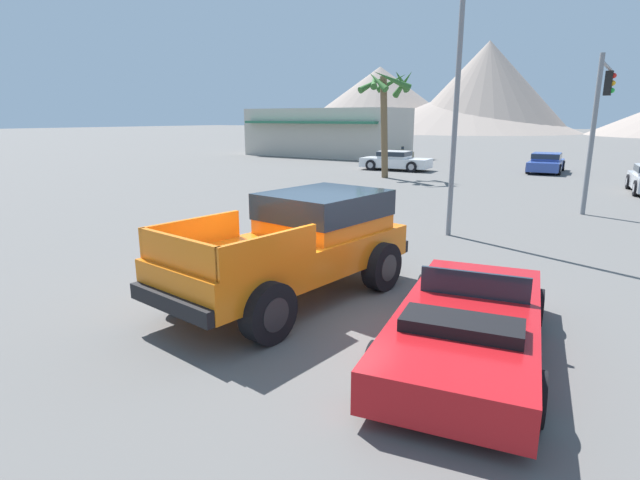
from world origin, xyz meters
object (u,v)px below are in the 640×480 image
Objects in this scene: parked_car_tan at (388,152)px; traffic_light_main at (601,104)px; palm_tree_tall at (387,96)px; street_lamp_post at (461,35)px; red_convertible_car at (468,326)px; orange_pickup_truck at (303,239)px; parked_car_blue at (546,162)px; parked_car_white at (395,160)px.

traffic_light_main reaches higher than parked_car_tan.
traffic_light_main is at bearing -22.72° from palm_tree_tall.
street_lamp_post reaches higher than traffic_light_main.
parked_car_tan is at bearing 107.37° from red_convertible_car.
palm_tree_tall reaches higher than orange_pickup_truck.
parked_car_blue is 0.79× the size of palm_tree_tall.
parked_car_white is 8.77m from parked_car_tan.
street_lamp_post is at bearing 90.85° from orange_pickup_truck.
red_convertible_car is 21.73m from palm_tree_tall.
red_convertible_car reaches higher than parked_car_tan.
parked_car_tan is (-15.95, 30.43, 0.12)m from red_convertible_car.
parked_car_blue is at bearing 48.81° from palm_tree_tall.
parked_car_tan is (-4.25, 7.67, -0.07)m from parked_car_white.
red_convertible_car is 14.60m from traffic_light_main.
parked_car_blue reaches higher than parked_car_tan.
orange_pickup_truck is at bearing -130.53° from parked_car_tan.
parked_car_white is at bearing 117.42° from orange_pickup_truck.
red_convertible_car is 0.92× the size of traffic_light_main.
parked_car_white is 0.49× the size of street_lamp_post.
orange_pickup_truck is 1.13× the size of parked_car_tan.
parked_car_white is 0.77× the size of palm_tree_tall.
orange_pickup_truck is at bearing -95.77° from street_lamp_post.
red_convertible_car is 1.02× the size of parked_car_tan.
parked_car_blue reaches higher than red_convertible_car.
parked_car_tan is 0.82× the size of palm_tree_tall.
parked_car_blue is 0.50× the size of street_lamp_post.
street_lamp_post reaches higher than orange_pickup_truck.
orange_pickup_truck is 3.50m from red_convertible_car.
traffic_light_main reaches higher than parked_car_blue.
red_convertible_car is 8.99m from street_lamp_post.
traffic_light_main is 0.91× the size of palm_tree_tall.
parked_car_blue is 20.16m from street_lamp_post.
parked_car_white is at bearing 119.74° from street_lamp_post.
traffic_light_main is at bearing -77.94° from parked_car_blue.
parked_car_tan is at bearing 119.64° from orange_pickup_truck.
palm_tree_tall is (5.51, -11.78, 3.84)m from parked_car_tan.
palm_tree_tall is at bearing -135.23° from parked_car_blue.
parked_car_blue is (-3.46, 26.61, 0.17)m from red_convertible_car.
parked_car_white reaches higher than red_convertible_car.
parked_car_white is at bearing 106.92° from red_convertible_car.
palm_tree_tall reaches higher than parked_car_blue.
parked_car_blue is 0.96× the size of parked_car_tan.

